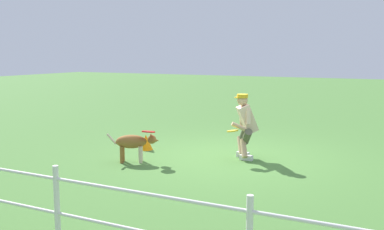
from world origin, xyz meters
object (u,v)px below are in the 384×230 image
person (245,124)px  training_cone (146,142)px  frisbee_held (233,131)px  dog (134,143)px  frisbee_flying (148,132)px

person → training_cone: 2.28m
person → frisbee_held: size_ratio=5.82×
dog → training_cone: size_ratio=2.78×
person → dog: 2.22m
frisbee_flying → training_cone: bearing=-54.7°
dog → training_cone: 1.13m
training_cone → frisbee_flying: bearing=125.3°
dog → frisbee_flying: frisbee_flying is taller
person → frisbee_flying: (1.51, 1.18, -0.09)m
frisbee_held → dog: bearing=27.5°
person → frisbee_flying: size_ratio=4.98×
frisbee_flying → frisbee_held: same height
person → frisbee_flying: 1.92m
frisbee_held → training_cone: size_ratio=0.67×
frisbee_held → frisbee_flying: bearing=30.4°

